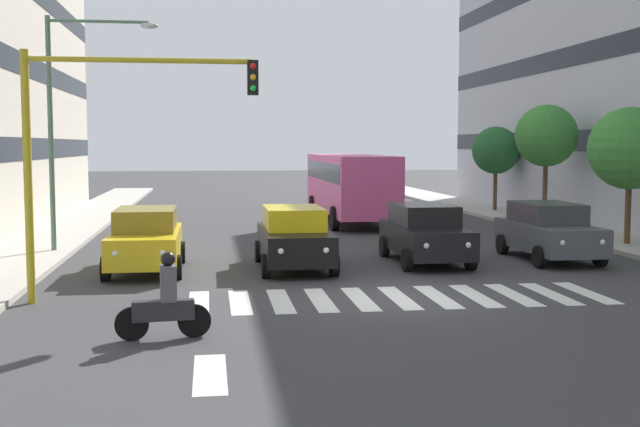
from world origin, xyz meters
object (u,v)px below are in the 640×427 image
(car_2, at_px, (294,237))
(street_tree_3, at_px, (496,150))
(traffic_light_gantry, at_px, (98,131))
(motorcycle_with_rider, at_px, (165,303))
(car_3, at_px, (146,239))
(bus_behind_traffic, at_px, (349,181))
(car_1, at_px, (425,233))
(car_0, at_px, (548,231))
(street_tree_1, at_px, (630,149))
(street_tree_2, at_px, (546,136))
(street_lamp_right, at_px, (69,106))

(car_2, bearing_deg, street_tree_3, -125.60)
(traffic_light_gantry, bearing_deg, motorcycle_with_rider, 113.29)
(car_3, bearing_deg, bus_behind_traffic, -121.27)
(car_1, relative_size, traffic_light_gantry, 0.81)
(car_0, distance_m, traffic_light_gantry, 13.67)
(car_0, bearing_deg, street_tree_3, -104.91)
(motorcycle_with_rider, relative_size, street_tree_1, 0.37)
(street_tree_2, bearing_deg, car_2, 39.70)
(car_1, bearing_deg, street_tree_2, -130.19)
(car_2, xyz_separation_m, street_tree_3, (-12.09, -16.88, 2.29))
(street_tree_2, xyz_separation_m, street_tree_3, (-0.53, -7.29, -0.65))
(car_2, bearing_deg, car_0, -175.26)
(street_tree_1, relative_size, street_tree_3, 1.08)
(car_2, distance_m, street_tree_1, 12.20)
(car_0, height_order, street_tree_2, street_tree_2)
(bus_behind_traffic, height_order, traffic_light_gantry, traffic_light_gantry)
(car_3, bearing_deg, street_lamp_right, -55.84)
(car_3, relative_size, motorcycle_with_rider, 2.61)
(car_0, bearing_deg, street_tree_1, -148.90)
(car_2, relative_size, street_lamp_right, 0.61)
(street_tree_2, bearing_deg, motorcycle_with_rider, 49.74)
(street_tree_2, height_order, street_tree_3, street_tree_2)
(car_1, relative_size, car_2, 1.00)
(traffic_light_gantry, bearing_deg, car_3, -98.86)
(motorcycle_with_rider, bearing_deg, street_tree_3, -121.71)
(car_1, xyz_separation_m, street_tree_3, (-8.17, -16.34, 2.29))
(car_1, bearing_deg, street_lamp_right, -17.56)
(car_2, relative_size, bus_behind_traffic, 0.42)
(car_3, relative_size, street_tree_1, 0.97)
(car_3, height_order, bus_behind_traffic, bus_behind_traffic)
(street_tree_3, bearing_deg, street_tree_1, 87.94)
(car_1, distance_m, street_tree_3, 18.41)
(traffic_light_gantry, height_order, street_tree_3, traffic_light_gantry)
(traffic_light_gantry, bearing_deg, street_tree_3, -128.71)
(bus_behind_traffic, bearing_deg, street_lamp_right, 41.56)
(street_tree_3, bearing_deg, car_2, 54.40)
(car_3, distance_m, street_tree_2, 18.52)
(motorcycle_with_rider, height_order, street_tree_1, street_tree_1)
(bus_behind_traffic, relative_size, street_tree_1, 2.29)
(street_tree_1, distance_m, street_tree_3, 13.94)
(car_1, height_order, traffic_light_gantry, traffic_light_gantry)
(car_1, bearing_deg, street_tree_3, -116.58)
(car_0, xyz_separation_m, street_tree_2, (-3.79, -8.95, 2.94))
(bus_behind_traffic, bearing_deg, traffic_light_gantry, 63.52)
(street_lamp_right, bearing_deg, bus_behind_traffic, -138.44)
(street_lamp_right, relative_size, street_tree_3, 1.72)
(traffic_light_gantry, xyz_separation_m, street_lamp_right, (1.92, -7.99, 0.90))
(car_1, height_order, car_2, same)
(motorcycle_with_rider, height_order, street_tree_2, street_tree_2)
(motorcycle_with_rider, relative_size, street_tree_2, 0.34)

